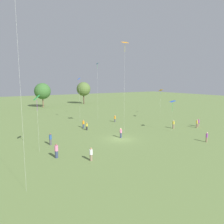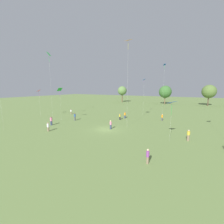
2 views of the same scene
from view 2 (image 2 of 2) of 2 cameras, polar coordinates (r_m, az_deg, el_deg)
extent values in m
plane|color=olive|center=(29.60, -2.17, -6.65)|extent=(240.00, 240.00, 0.00)
cylinder|color=brown|center=(84.18, 3.88, 5.29)|extent=(0.52, 0.52, 4.56)
sphere|color=#5B7F42|center=(83.99, 3.91, 8.11)|extent=(4.95, 4.95, 4.95)
cylinder|color=brown|center=(78.08, 19.46, 4.21)|extent=(0.44, 0.44, 3.84)
sphere|color=#38662D|center=(77.86, 19.62, 7.26)|extent=(5.99, 5.99, 5.99)
cylinder|color=brown|center=(79.77, 32.75, 3.49)|extent=(0.44, 0.44, 4.20)
sphere|color=#516B33|center=(79.56, 33.02, 6.58)|extent=(5.91, 5.91, 5.91)
cylinder|color=#333D5B|center=(35.28, -22.09, -3.94)|extent=(0.47, 0.47, 0.94)
cylinder|color=pink|center=(35.10, -22.18, -2.61)|extent=(0.55, 0.55, 0.73)
sphere|color=brown|center=(35.01, -22.22, -1.83)|extent=(0.24, 0.24, 0.24)
cylinder|color=#847056|center=(26.19, 27.02, -8.76)|extent=(0.47, 0.47, 0.93)
cylinder|color=gold|center=(25.98, 27.14, -7.18)|extent=(0.55, 0.55, 0.57)
sphere|color=beige|center=(25.87, 27.21, -6.31)|extent=(0.24, 0.24, 0.24)
cylinder|color=#4C4C51|center=(38.48, -13.95, -2.46)|extent=(0.49, 0.49, 0.94)
cylinder|color=#2D5193|center=(38.33, -14.00, -1.26)|extent=(0.58, 0.58, 0.70)
sphere|color=brown|center=(38.25, -14.03, -0.57)|extent=(0.24, 0.24, 0.24)
cylinder|color=#847056|center=(30.74, -23.12, -6.02)|extent=(0.48, 0.48, 0.81)
cylinder|color=white|center=(30.57, -23.21, -4.69)|extent=(0.57, 0.57, 0.66)
sphere|color=#A87A56|center=(30.47, -23.26, -3.86)|extent=(0.24, 0.24, 0.24)
cylinder|color=#333D5B|center=(40.14, 4.93, -1.82)|extent=(0.43, 0.43, 0.82)
cylinder|color=orange|center=(40.01, 4.94, -0.78)|extent=(0.50, 0.50, 0.65)
sphere|color=#A87A56|center=(39.93, 4.95, -0.15)|extent=(0.24, 0.24, 0.24)
cylinder|color=#847056|center=(17.35, 13.37, -17.42)|extent=(0.38, 0.38, 0.80)
cylinder|color=purple|center=(17.04, 13.47, -15.26)|extent=(0.44, 0.44, 0.64)
sphere|color=beige|center=(16.86, 13.53, -13.90)|extent=(0.24, 0.24, 0.24)
cylinder|color=#847056|center=(48.02, -15.28, -0.31)|extent=(0.46, 0.46, 0.77)
cylinder|color=white|center=(47.92, -15.32, 0.48)|extent=(0.55, 0.55, 0.57)
sphere|color=brown|center=(47.86, -15.34, 0.96)|extent=(0.24, 0.24, 0.24)
cylinder|color=#333D5B|center=(29.67, -0.50, -5.70)|extent=(0.40, 0.40, 0.90)
cylinder|color=pink|center=(29.49, -0.50, -4.29)|extent=(0.47, 0.47, 0.59)
sphere|color=tan|center=(29.40, -0.50, -3.50)|extent=(0.24, 0.24, 0.24)
cylinder|color=#232328|center=(38.26, 3.01, -2.38)|extent=(0.47, 0.47, 0.79)
cylinder|color=gold|center=(38.13, 3.02, -1.38)|extent=(0.56, 0.56, 0.57)
sphere|color=#A87A56|center=(38.06, 3.02, -0.78)|extent=(0.24, 0.24, 0.24)
cylinder|color=#4C4C51|center=(39.10, 18.52, -2.60)|extent=(0.33, 0.33, 0.79)
cylinder|color=orange|center=(38.96, 18.57, -1.54)|extent=(0.39, 0.39, 0.69)
sphere|color=tan|center=(38.88, 18.61, -0.87)|extent=(0.24, 0.24, 0.24)
cube|color=red|center=(45.61, -26.13, 7.34)|extent=(1.22, 1.23, 0.43)
cylinder|color=#E54C99|center=(45.63, -26.05, 6.29)|extent=(0.04, 0.04, 1.12)
cylinder|color=silver|center=(45.82, -25.80, 2.77)|extent=(0.01, 0.01, 7.31)
cube|color=blue|center=(45.06, 19.40, 16.67)|extent=(0.86, 0.86, 0.40)
cylinder|color=green|center=(44.97, 19.35, 15.77)|extent=(0.04, 0.04, 1.04)
cylinder|color=silver|center=(44.65, 18.90, 7.55)|extent=(0.01, 0.01, 14.31)
cube|color=blue|center=(23.64, 21.89, 3.47)|extent=(1.34, 1.36, 0.31)
cylinder|color=green|center=(23.77, 21.72, 0.73)|extent=(0.04, 0.04, 1.65)
cylinder|color=silver|center=(24.10, 21.46, -3.64)|extent=(0.01, 0.01, 6.00)
cube|color=blue|center=(45.47, 12.11, 11.99)|extent=(0.64, 0.73, 0.39)
cylinder|color=purple|center=(45.44, 12.09, 11.31)|extent=(0.04, 0.04, 0.65)
cylinder|color=silver|center=(45.50, 11.89, 5.42)|extent=(0.01, 0.01, 10.42)
cube|color=orange|center=(30.91, 6.19, 25.57)|extent=(1.40, 1.37, 0.38)
cylinder|color=yellow|center=(30.64, 6.16, 23.74)|extent=(0.04, 0.04, 1.32)
cylinder|color=silver|center=(29.66, 5.91, 9.79)|extent=(0.01, 0.01, 16.81)
cube|color=green|center=(37.85, -19.31, 8.12)|extent=(0.98, 1.20, 0.75)
cylinder|color=purple|center=(37.87, -19.22, 6.50)|extent=(0.04, 0.04, 1.49)
cylinder|color=silver|center=(38.09, -19.00, 2.34)|extent=(0.01, 0.01, 7.69)
cube|color=green|center=(46.85, -22.97, 19.68)|extent=(1.33, 1.52, 0.99)
cylinder|color=green|center=(46.64, -22.87, 18.23)|extent=(0.04, 0.04, 1.64)
cylinder|color=silver|center=(45.98, -22.29, 9.17)|extent=(0.01, 0.01, 17.14)
camera|label=1|loc=(36.42, -70.32, 6.18)|focal=35.00mm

